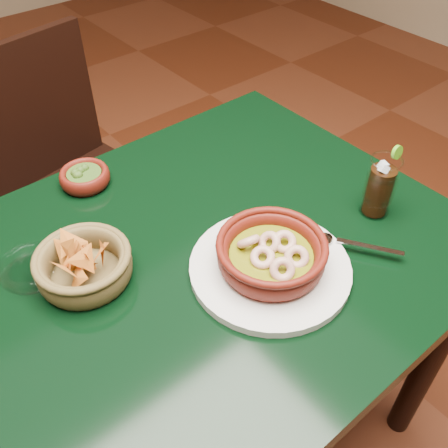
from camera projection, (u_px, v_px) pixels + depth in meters
dining_table at (162, 309)px, 0.97m from camera, size 1.20×0.80×0.75m
dining_chair at (73, 176)px, 1.54m from camera, size 0.48×0.48×0.89m
shrimp_plate at (271, 258)px, 0.89m from camera, size 0.36×0.29×0.08m
chip_basket at (84, 265)px, 0.88m from camera, size 0.20×0.20×0.11m
guacamole_ramekin at (85, 177)px, 1.08m from camera, size 0.13×0.13×0.04m
cola_drink at (380, 187)px, 0.99m from camera, size 0.13×0.13×0.15m
glass_ashtray at (31, 268)px, 0.90m from camera, size 0.13×0.13×0.03m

